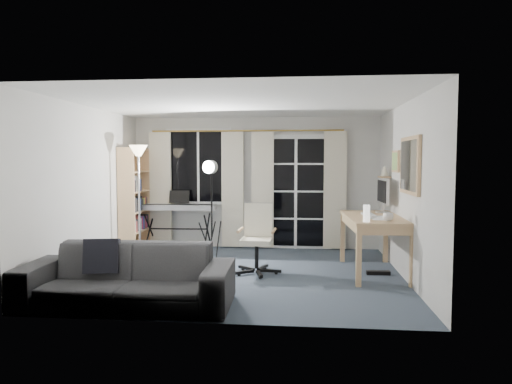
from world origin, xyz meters
TOP-DOWN VIEW (x-y plane):
  - floor at (0.00, 0.00)m, footprint 4.50×4.00m
  - window at (-1.05, 1.97)m, footprint 1.20×0.08m
  - french_door at (0.75, 1.97)m, footprint 1.32×0.09m
  - curtains at (-0.14, 1.88)m, footprint 3.60×0.07m
  - bookshelf at (-2.12, 1.44)m, footprint 0.30×0.85m
  - torchiere_lamp at (-1.76, 0.77)m, footprint 0.37×0.37m
  - keyboard_piano at (-1.37, 1.70)m, footprint 1.38×0.71m
  - studio_light at (-0.60, 0.82)m, footprint 0.34×0.35m
  - office_chair at (0.22, 0.16)m, footprint 0.67×0.69m
  - desk at (1.88, 0.23)m, footprint 0.84×1.57m
  - monitor at (2.08, 0.68)m, footprint 0.20×0.59m
  - desk_clutter at (1.82, -0.02)m, footprint 0.46×0.94m
  - mug at (1.98, -0.27)m, footprint 0.14×0.11m
  - wall_mirror at (2.22, -0.35)m, footprint 0.04×0.94m
  - framed_print at (2.23, 0.55)m, footprint 0.03×0.42m
  - wall_shelf at (2.16, 1.05)m, footprint 0.16×0.30m
  - sofa at (-1.08, -1.55)m, footprint 2.32×0.72m

SIDE VIEW (x-z plane):
  - floor at x=0.00m, z-range -0.02..0.00m
  - sofa at x=-1.08m, z-range 0.00..0.90m
  - office_chair at x=0.22m, z-range 0.09..1.08m
  - desk_clutter at x=1.82m, z-range 0.12..1.16m
  - desk at x=1.88m, z-range 0.31..1.13m
  - keyboard_piano at x=-1.37m, z-range 0.26..1.25m
  - bookshelf at x=-2.12m, z-range -0.05..1.79m
  - mug at x=1.98m, z-range 0.82..0.95m
  - french_door at x=0.75m, z-range -0.03..2.08m
  - curtains at x=-0.14m, z-range 0.03..2.16m
  - monitor at x=2.08m, z-range 0.87..1.39m
  - studio_light at x=-0.60m, z-range 0.50..2.15m
  - wall_shelf at x=2.16m, z-range 1.32..1.50m
  - torchiere_lamp at x=-1.76m, z-range 0.57..2.42m
  - window at x=-1.05m, z-range 0.80..2.20m
  - wall_mirror at x=2.22m, z-range 1.18..1.92m
  - framed_print at x=2.23m, z-range 1.44..1.76m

